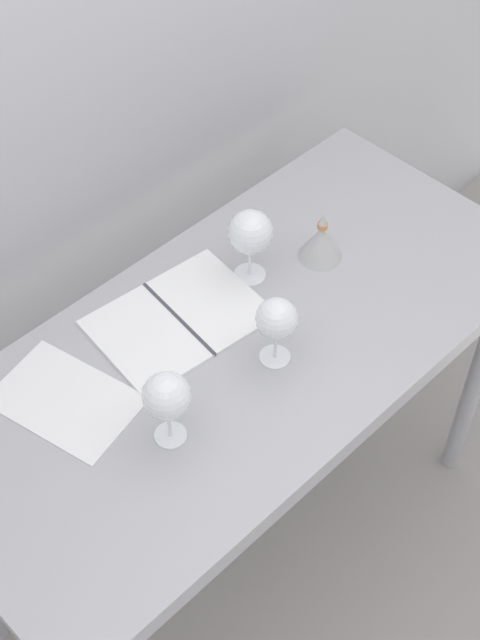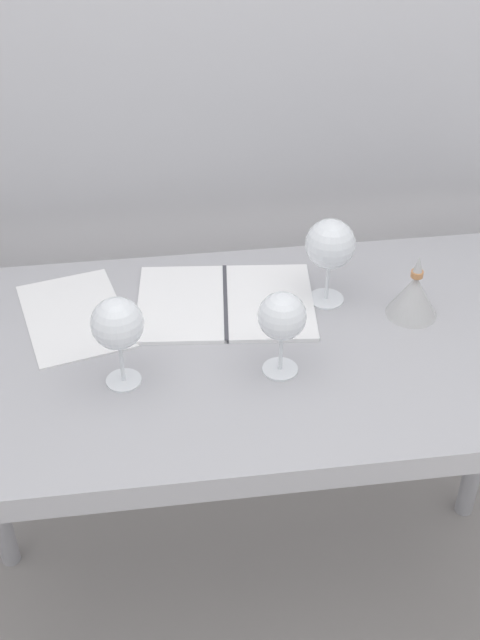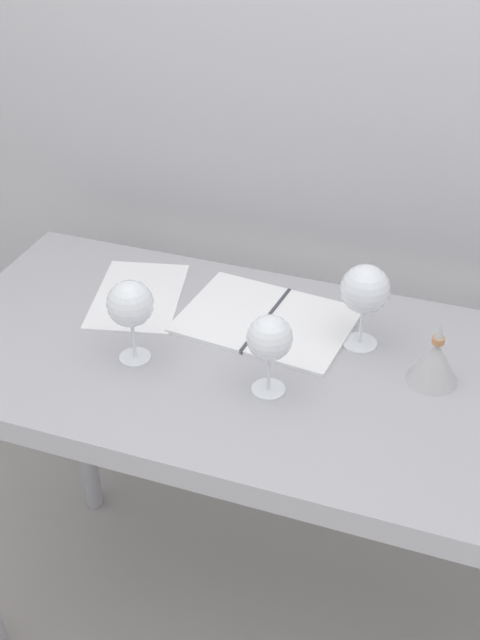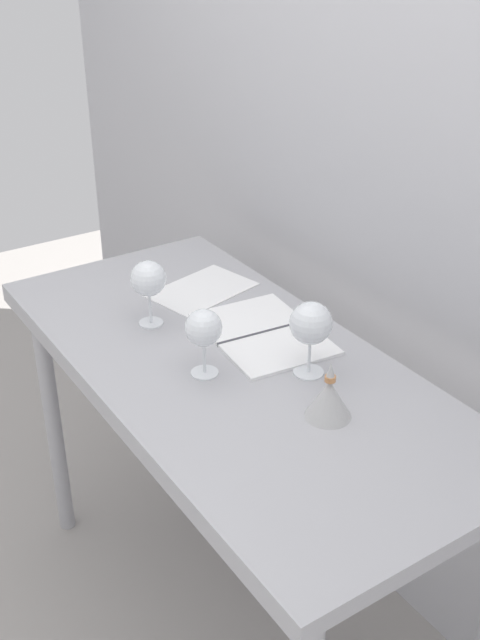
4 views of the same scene
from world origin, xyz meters
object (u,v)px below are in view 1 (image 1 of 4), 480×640
(wine_glass_far_right, at_px, (250,233))
(decanter_funnel, at_px, (321,242))
(wine_glass_near_left, at_px, (167,397))
(wine_glass_near_center, at_px, (277,320))
(tasting_sheet_upper, at_px, (66,400))
(open_notebook, at_px, (178,319))

(wine_glass_far_right, bearing_deg, decanter_funnel, -23.77)
(wine_glass_near_left, relative_size, decanter_funnel, 1.32)
(wine_glass_near_center, relative_size, wine_glass_near_left, 0.94)
(tasting_sheet_upper, xyz_separation_m, decanter_funnel, (0.66, -0.08, 0.04))
(decanter_funnel, bearing_deg, open_notebook, 167.26)
(open_notebook, bearing_deg, wine_glass_near_left, -128.93)
(wine_glass_near_left, height_order, open_notebook, wine_glass_near_left)
(wine_glass_near_center, relative_size, open_notebook, 0.44)
(wine_glass_far_right, xyz_separation_m, decanter_funnel, (0.16, -0.07, -0.08))
(wine_glass_near_left, distance_m, tasting_sheet_upper, 0.26)
(wine_glass_near_center, height_order, wine_glass_near_left, wine_glass_near_left)
(open_notebook, bearing_deg, tasting_sheet_upper, -173.99)
(wine_glass_near_left, xyz_separation_m, open_notebook, (0.21, 0.21, -0.12))
(wine_glass_far_right, distance_m, decanter_funnel, 0.19)
(open_notebook, distance_m, decanter_funnel, 0.37)
(open_notebook, bearing_deg, wine_glass_far_right, 2.34)
(open_notebook, relative_size, tasting_sheet_upper, 1.34)
(wine_glass_near_center, distance_m, open_notebook, 0.25)
(wine_glass_near_center, height_order, tasting_sheet_upper, wine_glass_near_center)
(wine_glass_far_right, distance_m, wine_glass_near_center, 0.24)
(wine_glass_near_center, bearing_deg, wine_glass_near_left, 178.64)
(open_notebook, xyz_separation_m, tasting_sheet_upper, (-0.30, -0.00, -0.00))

